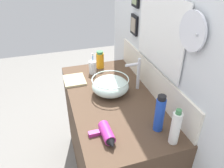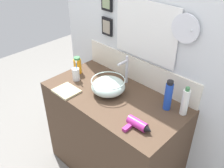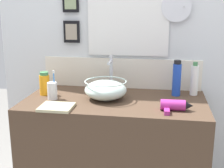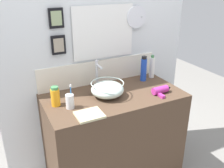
% 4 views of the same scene
% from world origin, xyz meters
% --- Properties ---
extents(vanity_counter, '(1.14, 0.59, 0.86)m').
position_xyz_m(vanity_counter, '(0.00, 0.00, 0.43)').
color(vanity_counter, '#4C3828').
rests_on(vanity_counter, ground).
extents(back_panel, '(1.77, 0.10, 2.34)m').
position_xyz_m(back_panel, '(0.00, 0.32, 1.17)').
color(back_panel, silver).
rests_on(back_panel, ground).
extents(glass_bowl_sink, '(0.26, 0.26, 0.12)m').
position_xyz_m(glass_bowl_sink, '(-0.06, 0.00, 0.92)').
color(glass_bowl_sink, silver).
rests_on(glass_bowl_sink, vanity_counter).
extents(faucet, '(0.02, 0.11, 0.25)m').
position_xyz_m(faucet, '(-0.06, 0.20, 1.00)').
color(faucet, silver).
rests_on(faucet, vanity_counter).
extents(hair_drier, '(0.18, 0.13, 0.06)m').
position_xyz_m(hair_drier, '(0.37, -0.15, 0.89)').
color(hair_drier, '#B22D8C').
rests_on(hair_drier, vanity_counter).
extents(toothbrush_cup, '(0.06, 0.06, 0.18)m').
position_xyz_m(toothbrush_cup, '(-0.39, -0.05, 0.92)').
color(toothbrush_cup, silver).
rests_on(toothbrush_cup, vanity_counter).
extents(soap_dispenser, '(0.05, 0.05, 0.22)m').
position_xyz_m(soap_dispenser, '(0.50, 0.19, 0.96)').
color(soap_dispenser, white).
rests_on(soap_dispenser, vanity_counter).
extents(spray_bottle, '(0.05, 0.05, 0.23)m').
position_xyz_m(spray_bottle, '(0.38, 0.15, 0.97)').
color(spray_bottle, blue).
rests_on(spray_bottle, vanity_counter).
extents(lotion_bottle, '(0.07, 0.07, 0.15)m').
position_xyz_m(lotion_bottle, '(-0.47, 0.03, 0.93)').
color(lotion_bottle, orange).
rests_on(lotion_bottle, vanity_counter).
extents(hand_towel, '(0.19, 0.16, 0.02)m').
position_xyz_m(hand_towel, '(-0.30, -0.22, 0.87)').
color(hand_towel, tan).
rests_on(hand_towel, vanity_counter).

